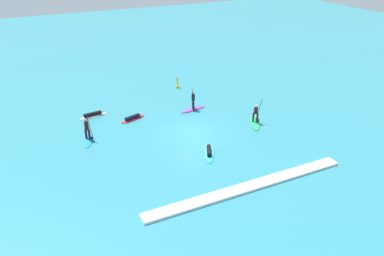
# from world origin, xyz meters

# --- Properties ---
(ground_plane) EXTENTS (120.00, 120.00, 0.00)m
(ground_plane) POSITION_xyz_m (0.00, 0.00, 0.00)
(ground_plane) COLOR teal
(ground_plane) RESTS_ON ground
(surfer_on_blue_board) EXTENTS (1.40, 2.89, 2.34)m
(surfer_on_blue_board) POSITION_xyz_m (-7.96, 2.68, 0.50)
(surfer_on_blue_board) COLOR #1E8CD1
(surfer_on_blue_board) RESTS_ON ground_plane
(surfer_on_red_board) EXTENTS (2.52, 1.30, 0.43)m
(surfer_on_red_board) POSITION_xyz_m (-3.60, 4.66, 0.17)
(surfer_on_red_board) COLOR red
(surfer_on_red_board) RESTS_ON ground_plane
(surfer_on_green_board) EXTENTS (2.12, 3.06, 2.20)m
(surfer_on_green_board) POSITION_xyz_m (5.81, -0.63, 0.39)
(surfer_on_green_board) COLOR #23B266
(surfer_on_green_board) RESTS_ON ground_plane
(surfer_on_white_board) EXTENTS (2.56, 0.99, 0.43)m
(surfer_on_white_board) POSITION_xyz_m (-6.63, 6.84, 0.17)
(surfer_on_white_board) COLOR white
(surfer_on_white_board) RESTS_ON ground_plane
(surfer_on_teal_board) EXTENTS (1.84, 2.88, 0.43)m
(surfer_on_teal_board) POSITION_xyz_m (-0.23, -3.42, 0.15)
(surfer_on_teal_board) COLOR #33C6CC
(surfer_on_teal_board) RESTS_ON ground_plane
(surfer_on_purple_board) EXTENTS (2.70, 1.02, 2.14)m
(surfer_on_purple_board) POSITION_xyz_m (2.15, 4.22, 0.45)
(surfer_on_purple_board) COLOR purple
(surfer_on_purple_board) RESTS_ON ground_plane
(marker_buoy) EXTENTS (0.40, 0.40, 1.34)m
(marker_buoy) POSITION_xyz_m (3.14, 10.16, 0.24)
(marker_buoy) COLOR yellow
(marker_buoy) RESTS_ON ground_plane
(wave_crest) EXTENTS (14.53, 0.90, 0.18)m
(wave_crest) POSITION_xyz_m (0.00, -8.44, 0.09)
(wave_crest) COLOR white
(wave_crest) RESTS_ON ground_plane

